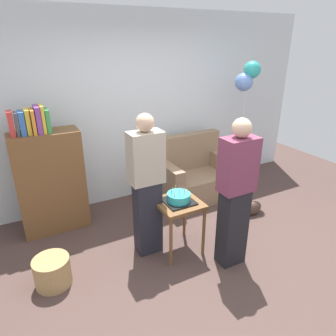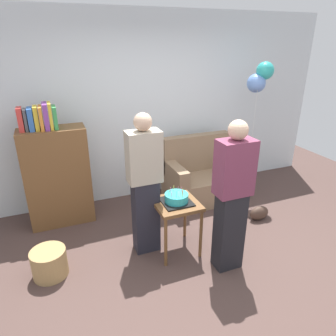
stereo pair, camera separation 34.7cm
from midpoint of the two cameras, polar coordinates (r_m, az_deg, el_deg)
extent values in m
plane|color=#4C3833|center=(3.52, 4.99, -18.06)|extent=(8.00, 8.00, 0.00)
cube|color=silver|center=(4.61, -8.55, 10.71)|extent=(6.00, 0.10, 2.70)
cube|color=#8C7054|center=(4.76, 3.01, -3.35)|extent=(1.10, 0.70, 0.40)
cube|color=#8C7054|center=(4.79, 1.47, 3.07)|extent=(1.10, 0.16, 0.56)
cube|color=#8C7054|center=(4.42, -2.14, -0.89)|extent=(0.16, 0.70, 0.24)
cube|color=#8C7054|center=(4.87, 7.84, 1.20)|extent=(0.16, 0.70, 0.24)
cube|color=brown|center=(4.15, -23.24, -2.54)|extent=(0.80, 0.36, 1.30)
cube|color=red|center=(3.90, -29.57, 7.17)|extent=(0.06, 0.16, 0.28)
cube|color=#4C4C51|center=(3.90, -28.74, 7.19)|extent=(0.03, 0.17, 0.26)
cube|color=#3366B7|center=(3.90, -27.94, 7.38)|extent=(0.06, 0.20, 0.27)
cube|color=gold|center=(3.90, -27.07, 7.66)|extent=(0.05, 0.19, 0.28)
cube|color=orange|center=(3.90, -26.29, 7.78)|extent=(0.04, 0.26, 0.28)
cube|color=#7F3D93|center=(3.90, -25.52, 8.14)|extent=(0.05, 0.25, 0.31)
cube|color=gold|center=(3.90, -24.78, 8.30)|extent=(0.04, 0.23, 0.31)
cube|color=#38934C|center=(3.91, -24.03, 8.10)|extent=(0.05, 0.23, 0.27)
cube|color=brown|center=(3.41, -0.94, -6.70)|extent=(0.48, 0.48, 0.04)
cylinder|color=brown|center=(3.35, -2.51, -13.83)|extent=(0.04, 0.04, 0.59)
cylinder|color=brown|center=(3.51, 3.81, -11.89)|extent=(0.04, 0.04, 0.59)
cylinder|color=brown|center=(3.67, -5.40, -10.32)|extent=(0.04, 0.04, 0.59)
cylinder|color=brown|center=(3.82, 0.47, -8.75)|extent=(0.04, 0.04, 0.59)
cube|color=black|center=(3.40, -0.94, -6.29)|extent=(0.32, 0.32, 0.02)
cylinder|color=#2DB2B7|center=(3.37, -0.95, -5.50)|extent=(0.26, 0.26, 0.09)
cylinder|color=#F2CC4C|center=(3.38, 0.20, -4.16)|extent=(0.01, 0.01, 0.05)
cylinder|color=#EA668C|center=(3.40, -0.16, -3.90)|extent=(0.01, 0.01, 0.05)
cylinder|color=#EA668C|center=(3.42, -0.77, -3.76)|extent=(0.01, 0.01, 0.05)
cylinder|color=#F2CC4C|center=(3.41, -1.57, -3.73)|extent=(0.01, 0.01, 0.06)
cylinder|color=#EA668C|center=(3.39, -2.16, -4.05)|extent=(0.01, 0.01, 0.05)
cylinder|color=#F2CC4C|center=(3.35, -2.34, -4.42)|extent=(0.01, 0.01, 0.05)
cylinder|color=#66B2E5|center=(3.31, -2.34, -4.71)|extent=(0.01, 0.01, 0.05)
cylinder|color=#EA668C|center=(3.28, -1.80, -4.96)|extent=(0.01, 0.01, 0.06)
cylinder|color=#66B2E5|center=(3.28, -0.91, -4.80)|extent=(0.01, 0.01, 0.06)
cylinder|color=#F2CC4C|center=(3.28, -0.43, -4.90)|extent=(0.01, 0.01, 0.06)
cylinder|color=#F2CC4C|center=(3.29, 0.24, -4.80)|extent=(0.01, 0.01, 0.06)
cylinder|color=#EA668C|center=(3.33, 0.12, -4.46)|extent=(0.01, 0.01, 0.06)
cube|color=#23232D|center=(3.52, -6.66, -9.16)|extent=(0.28, 0.20, 0.88)
cube|color=#B2A893|center=(3.20, -7.24, 1.84)|extent=(0.36, 0.22, 0.56)
sphere|color=#D1A889|center=(3.09, -7.58, 8.36)|extent=(0.19, 0.19, 0.19)
cube|color=black|center=(3.37, 8.96, -10.87)|extent=(0.28, 0.20, 0.88)
cube|color=#75334C|center=(3.04, 9.77, 0.52)|extent=(0.36, 0.22, 0.56)
sphere|color=#D1A889|center=(2.92, 10.26, 7.35)|extent=(0.19, 0.19, 0.19)
cylinder|color=#A88451|center=(3.49, -23.56, -17.38)|extent=(0.36, 0.36, 0.30)
ellipsoid|color=#473328|center=(4.47, 13.40, -7.34)|extent=(0.28, 0.14, 0.20)
cylinder|color=silver|center=(4.81, 11.44, 5.25)|extent=(0.00, 0.00, 1.76)
sphere|color=#668ED6|center=(4.73, 11.88, 15.40)|extent=(0.27, 0.27, 0.27)
sphere|color=#2DADA8|center=(4.74, 13.33, 17.38)|extent=(0.25, 0.25, 0.25)
camera|label=1|loc=(0.17, -92.86, -1.20)|focal=32.72mm
camera|label=2|loc=(0.17, 87.14, 1.20)|focal=32.72mm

